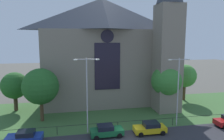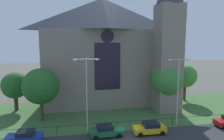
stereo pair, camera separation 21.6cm
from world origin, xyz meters
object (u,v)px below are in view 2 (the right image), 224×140
at_px(church_building, 107,50).
at_px(tree_left_near, 41,86).
at_px(streetlamp_near, 87,87).
at_px(parked_car_yellow, 150,128).
at_px(parked_car_green, 106,131).
at_px(parked_car_blue, 24,137).
at_px(streetlamp_far, 178,84).
at_px(tree_right_near, 167,81).
at_px(tree_left_far, 15,86).
at_px(tree_right_far, 185,76).

bearing_deg(church_building, tree_left_near, -143.15).
bearing_deg(tree_left_near, streetlamp_near, -39.77).
bearing_deg(parked_car_yellow, parked_car_green, -1.24).
relative_size(parked_car_blue, parked_car_green, 1.00).
xyz_separation_m(tree_left_near, parked_car_green, (8.74, -6.95, -4.61)).
distance_m(tree_left_near, streetlamp_far, 20.01).
bearing_deg(streetlamp_far, church_building, 119.54).
distance_m(streetlamp_far, parked_car_yellow, 7.35).
relative_size(tree_right_near, streetlamp_far, 0.81).
xyz_separation_m(tree_left_far, tree_left_near, (5.09, -5.87, 0.95)).
height_order(streetlamp_near, parked_car_blue, streetlamp_near).
relative_size(tree_left_far, parked_car_blue, 1.57).
xyz_separation_m(tree_right_near, parked_car_yellow, (-5.71, -7.66, -4.57)).
distance_m(tree_right_near, streetlamp_near, 14.99).
bearing_deg(streetlamp_far, tree_left_near, 164.39).
bearing_deg(tree_left_far, church_building, 9.18).
xyz_separation_m(streetlamp_near, streetlamp_far, (12.80, 0.00, -0.13)).
height_order(tree_left_far, parked_car_green, tree_left_far).
height_order(streetlamp_near, streetlamp_far, streetlamp_near).
distance_m(tree_left_far, tree_right_far, 32.01).
bearing_deg(parked_car_green, tree_left_far, 135.45).
bearing_deg(tree_right_far, streetlamp_near, -150.53).
bearing_deg(tree_left_far, streetlamp_near, -44.23).
xyz_separation_m(tree_right_far, parked_car_blue, (-28.05, -13.04, -4.23)).
distance_m(church_building, streetlamp_far, 16.53).
height_order(tree_left_near, parked_car_yellow, tree_left_near).
bearing_deg(tree_right_near, parked_car_blue, -161.04).
bearing_deg(streetlamp_far, tree_right_far, 56.49).
bearing_deg(streetlamp_near, church_building, 70.55).
height_order(church_building, tree_left_far, church_building).
bearing_deg(streetlamp_far, tree_right_near, 80.54).
bearing_deg(tree_left_near, parked_car_green, -38.51).
distance_m(streetlamp_far, parked_car_blue, 21.13).
relative_size(tree_left_far, streetlamp_far, 0.69).
relative_size(tree_right_far, parked_car_green, 1.71).
xyz_separation_m(tree_right_near, streetlamp_near, (-13.77, -5.85, 0.87)).
height_order(tree_left_far, streetlamp_far, streetlamp_far).
bearing_deg(parked_car_green, tree_left_near, 139.77).
height_order(streetlamp_near, parked_car_yellow, streetlamp_near).
height_order(church_building, tree_right_far, church_building).
bearing_deg(streetlamp_near, streetlamp_far, 0.00).
bearing_deg(tree_left_far, parked_car_yellow, -33.65).
relative_size(church_building, streetlamp_near, 2.60).
bearing_deg(parked_car_yellow, streetlamp_near, -11.53).
height_order(tree_right_near, tree_left_near, tree_left_near).
bearing_deg(tree_left_far, tree_right_near, -12.03).
relative_size(church_building, parked_car_yellow, 6.14).
xyz_separation_m(tree_left_far, streetlamp_near, (11.56, -11.25, 1.79)).
bearing_deg(church_building, parked_car_blue, -129.10).
distance_m(tree_right_far, parked_car_blue, 31.22).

